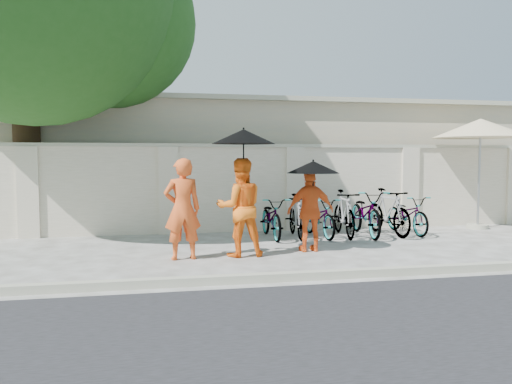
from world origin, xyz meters
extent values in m
plane|color=beige|center=(0.00, 0.00, 0.00)|extent=(80.00, 80.00, 0.00)
cube|color=#A5A48E|center=(0.00, -1.70, 0.06)|extent=(40.00, 0.16, 0.12)
cube|color=beige|center=(1.00, 3.20, 1.00)|extent=(20.00, 0.30, 2.00)
cube|color=#C2B18E|center=(2.00, 7.00, 1.60)|extent=(14.00, 6.00, 3.20)
cylinder|color=#3A2913|center=(-4.20, 3.90, 2.20)|extent=(0.60, 0.60, 4.40)
sphere|color=#25531D|center=(-2.30, 3.60, 4.90)|extent=(4.00, 4.00, 4.00)
imported|color=#EE5921|center=(-0.83, 0.11, 0.87)|extent=(0.69, 0.50, 1.75)
imported|color=orange|center=(0.19, 0.20, 0.87)|extent=(0.87, 0.69, 1.75)
cylinder|color=black|center=(0.24, 0.12, 1.56)|extent=(0.02, 0.02, 1.13)
cone|color=black|center=(0.24, 0.12, 2.13)|extent=(1.12, 1.12, 0.26)
imported|color=orange|center=(1.55, 0.39, 0.77)|extent=(0.92, 0.42, 1.53)
cylinder|color=black|center=(1.57, 0.31, 1.23)|extent=(0.02, 0.02, 0.72)
cone|color=black|center=(1.57, 0.31, 1.58)|extent=(0.98, 0.98, 0.22)
cylinder|color=#A5A48E|center=(6.53, 2.45, 0.05)|extent=(0.51, 0.51, 0.10)
cylinder|color=#A6A6A6|center=(6.53, 2.45, 1.21)|extent=(0.06, 0.06, 2.43)
cone|color=beige|center=(6.53, 2.45, 2.48)|extent=(2.79, 2.79, 0.46)
imported|color=#A6A6A6|center=(1.19, 2.03, 0.45)|extent=(0.61, 1.71, 0.90)
imported|color=#A6A6A6|center=(1.73, 1.95, 0.48)|extent=(0.59, 1.63, 0.96)
imported|color=#A6A6A6|center=(2.27, 1.99, 0.44)|extent=(0.72, 1.70, 0.87)
imported|color=#A6A6A6|center=(2.80, 1.89, 0.52)|extent=(0.68, 1.77, 1.04)
imported|color=#A6A6A6|center=(3.34, 1.92, 0.51)|extent=(0.87, 2.02, 1.03)
imported|color=#A6A6A6|center=(3.88, 1.93, 0.53)|extent=(0.69, 1.80, 1.05)
imported|color=#A6A6A6|center=(4.41, 2.04, 0.44)|extent=(0.70, 1.72, 0.88)
camera|label=1|loc=(-1.26, -8.50, 1.77)|focal=35.00mm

